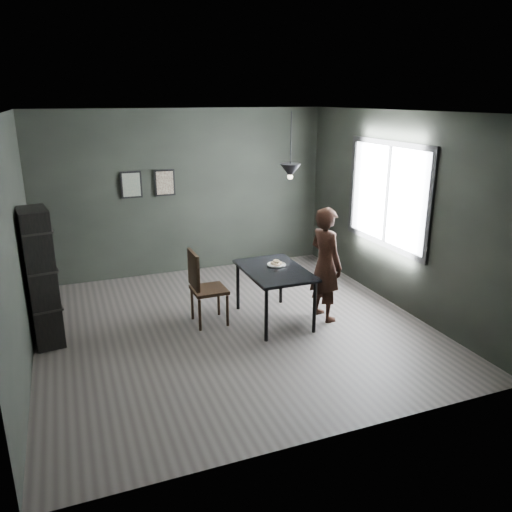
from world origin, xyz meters
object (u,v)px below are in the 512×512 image
object	(u,v)px
white_plate	(276,265)
woman	(326,264)
wood_chair	(202,283)
cafe_table	(275,275)
shelf_unit	(41,278)
pendant_lamp	(290,171)

from	to	relation	value
white_plate	woman	bearing A→B (deg)	-27.27
wood_chair	woman	bearing A→B (deg)	-15.20
cafe_table	shelf_unit	world-z (taller)	shelf_unit
pendant_lamp	shelf_unit	bearing A→B (deg)	173.78
white_plate	shelf_unit	distance (m)	3.02
woman	white_plate	bearing A→B (deg)	53.28
shelf_unit	woman	bearing A→B (deg)	-17.84
white_plate	woman	world-z (taller)	woman
white_plate	wood_chair	bearing A→B (deg)	173.71
wood_chair	shelf_unit	bearing A→B (deg)	173.54
woman	cafe_table	bearing A→B (deg)	66.12
white_plate	shelf_unit	bearing A→B (deg)	174.05
cafe_table	shelf_unit	bearing A→B (deg)	171.33
white_plate	pendant_lamp	size ratio (longest dim) A/B	0.27
pendant_lamp	white_plate	bearing A→B (deg)	168.92
white_plate	woman	xyz separation A→B (m)	(0.60, -0.31, 0.04)
cafe_table	white_plate	bearing A→B (deg)	57.55
cafe_table	woman	world-z (taller)	woman
shelf_unit	pendant_lamp	bearing A→B (deg)	-14.28
cafe_table	shelf_unit	size ratio (longest dim) A/B	0.70
cafe_table	pendant_lamp	size ratio (longest dim) A/B	1.39
white_plate	pendant_lamp	distance (m)	1.31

